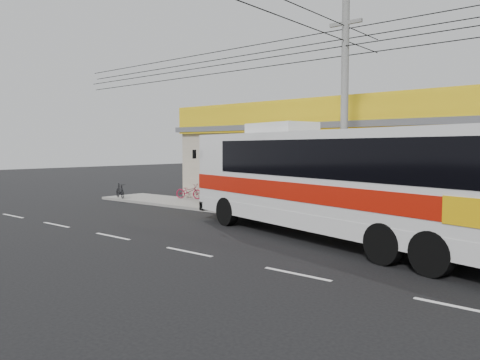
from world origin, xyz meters
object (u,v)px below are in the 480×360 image
(coach_bus, at_px, (338,177))
(motorbike_dark, at_px, (120,191))
(utility_pole, at_px, (345,41))
(motorbike_red, at_px, (189,191))

(coach_bus, distance_m, motorbike_dark, 16.62)
(utility_pole, bearing_deg, coach_bus, -66.92)
(motorbike_red, relative_size, motorbike_dark, 1.14)
(coach_bus, relative_size, motorbike_red, 8.10)
(motorbike_red, relative_size, utility_pole, 0.05)
(motorbike_dark, bearing_deg, motorbike_red, -36.04)
(motorbike_dark, relative_size, utility_pole, 0.04)
(coach_bus, xyz_separation_m, motorbike_dark, (-16.30, 2.79, -1.66))
(motorbike_red, distance_m, motorbike_dark, 4.29)
(coach_bus, height_order, motorbike_red, coach_bus)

